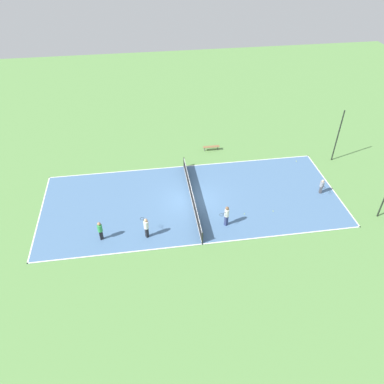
{
  "coord_description": "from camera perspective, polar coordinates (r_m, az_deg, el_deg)",
  "views": [
    {
      "loc": [
        24.24,
        -3.65,
        20.03
      ],
      "look_at": [
        0.0,
        0.0,
        0.9
      ],
      "focal_mm": 35.0,
      "sensor_mm": 36.0,
      "label": 1
    }
  ],
  "objects": [
    {
      "name": "ground_plane",
      "position": [
        31.65,
        0.0,
        -1.28
      ],
      "size": [
        80.0,
        80.0,
        0.0
      ],
      "primitive_type": "plane",
      "color": "#60934C"
    },
    {
      "name": "court_surface",
      "position": [
        31.65,
        0.0,
        -1.27
      ],
      "size": [
        10.45,
        24.97,
        0.02
      ],
      "color": "#4C729E",
      "rests_on": "ground_plane"
    },
    {
      "name": "tennis_net",
      "position": [
        31.31,
        0.0,
        -0.51
      ],
      "size": [
        10.25,
        0.1,
        1.04
      ],
      "color": "black",
      "rests_on": "court_surface"
    },
    {
      "name": "bench",
      "position": [
        38.07,
        2.95,
        6.86
      ],
      "size": [
        0.36,
        1.66,
        0.45
      ],
      "rotation": [
        0.0,
        0.0,
        1.57
      ],
      "color": "olive",
      "rests_on": "ground_plane"
    },
    {
      "name": "player_far_white",
      "position": [
        28.76,
        5.3,
        -3.45
      ],
      "size": [
        0.79,
        0.96,
        1.82
      ],
      "rotation": [
        0.0,
        0.0,
        5.3
      ],
      "color": "navy",
      "rests_on": "court_surface"
    },
    {
      "name": "player_baseline_gray",
      "position": [
        33.85,
        19.16,
        0.92
      ],
      "size": [
        0.99,
        0.57,
        1.37
      ],
      "rotation": [
        0.0,
        0.0,
        6.01
      ],
      "color": "#4C4C51",
      "rests_on": "court_surface"
    },
    {
      "name": "player_far_green",
      "position": [
        28.38,
        -13.82,
        -5.61
      ],
      "size": [
        0.45,
        0.45,
        1.66
      ],
      "rotation": [
        0.0,
        0.0,
        1.87
      ],
      "color": "black",
      "rests_on": "court_surface"
    },
    {
      "name": "player_near_white",
      "position": [
        27.9,
        -6.99,
        -5.24
      ],
      "size": [
        0.99,
        0.69,
        1.78
      ],
      "rotation": [
        0.0,
        0.0,
        3.58
      ],
      "color": "black",
      "rests_on": "court_surface"
    },
    {
      "name": "tennis_ball_near_net",
      "position": [
        30.54,
        8.0,
        -3.32
      ],
      "size": [
        0.07,
        0.07,
        0.07
      ],
      "primitive_type": "sphere",
      "color": "#CCE033",
      "rests_on": "court_surface"
    },
    {
      "name": "tennis_ball_midcourt",
      "position": [
        37.82,
        15.65,
        4.55
      ],
      "size": [
        0.07,
        0.07,
        0.07
      ],
      "primitive_type": "sphere",
      "color": "#CCE033",
      "rests_on": "court_surface"
    },
    {
      "name": "tennis_ball_far_baseline",
      "position": [
        31.22,
        12.27,
        -2.86
      ],
      "size": [
        0.07,
        0.07,
        0.07
      ],
      "primitive_type": "sphere",
      "color": "#CCE033",
      "rests_on": "court_surface"
    },
    {
      "name": "fence_post_back_left",
      "position": [
        37.94,
        21.32,
        7.93
      ],
      "size": [
        0.12,
        0.12,
        5.24
      ],
      "color": "black",
      "rests_on": "ground_plane"
    }
  ]
}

